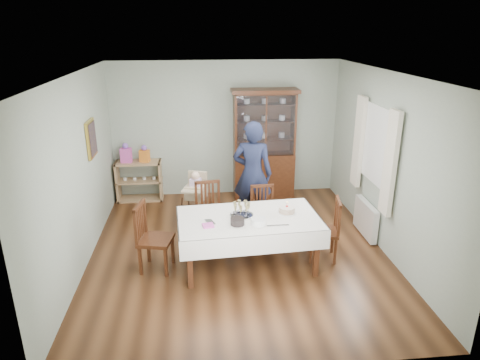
{
  "coord_description": "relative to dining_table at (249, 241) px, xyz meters",
  "views": [
    {
      "loc": [
        -0.58,
        -5.89,
        3.31
      ],
      "look_at": [
        0.05,
        0.2,
        1.1
      ],
      "focal_mm": 32.0,
      "sensor_mm": 36.0,
      "label": 1
    }
  ],
  "objects": [
    {
      "name": "cake_knife",
      "position": [
        0.36,
        -0.31,
        0.38
      ],
      "size": [
        0.31,
        0.03,
        0.01
      ],
      "primitive_type": "cube",
      "rotation": [
        0.0,
        0.0,
        -0.01
      ],
      "color": "silver",
      "rests_on": "dining_table"
    },
    {
      "name": "china_cabinet",
      "position": [
        0.64,
        2.69,
        0.74
      ],
      "size": [
        1.3,
        0.48,
        2.18
      ],
      "color": "#4B2512",
      "rests_on": "floor"
    },
    {
      "name": "dining_table",
      "position": [
        0.0,
        0.0,
        0.0
      ],
      "size": [
        2.07,
        1.27,
        0.76
      ],
      "rotation": [
        0.0,
        0.0,
        0.06
      ],
      "color": "#4B2512",
      "rests_on": "floor"
    },
    {
      "name": "chair_far_right",
      "position": [
        0.34,
        0.76,
        -0.12
      ],
      "size": [
        0.42,
        0.42,
        0.89
      ],
      "rotation": [
        0.0,
        0.0,
        0.05
      ],
      "color": "#4B2512",
      "rests_on": "floor"
    },
    {
      "name": "floor",
      "position": [
        -0.11,
        0.44,
        -0.38
      ],
      "size": [
        5.0,
        5.0,
        0.0
      ],
      "primitive_type": "plane",
      "color": "#593319",
      "rests_on": "ground"
    },
    {
      "name": "chair_end_right",
      "position": [
        1.14,
        0.08,
        -0.1
      ],
      "size": [
        0.5,
        0.5,
        0.94
      ],
      "rotation": [
        0.0,
        0.0,
        -1.76
      ],
      "color": "#4B2512",
      "rests_on": "floor"
    },
    {
      "name": "chair_far_left",
      "position": [
        -0.53,
        0.85,
        -0.1
      ],
      "size": [
        0.48,
        0.48,
        0.96
      ],
      "rotation": [
        0.0,
        0.0,
        0.13
      ],
      "color": "#4B2512",
      "rests_on": "floor"
    },
    {
      "name": "high_chair",
      "position": [
        -0.74,
        1.38,
        0.01
      ],
      "size": [
        0.56,
        0.56,
        1.0
      ],
      "rotation": [
        0.0,
        0.0,
        -0.32
      ],
      "color": "black",
      "rests_on": "floor"
    },
    {
      "name": "curtain_right",
      "position": [
        2.05,
        1.36,
        1.07
      ],
      "size": [
        0.07,
        0.3,
        1.55
      ],
      "primitive_type": "cube",
      "color": "silver",
      "rests_on": "room_shell"
    },
    {
      "name": "gift_bag_orange",
      "position": [
        -1.72,
        2.7,
        0.56
      ],
      "size": [
        0.21,
        0.17,
        0.34
      ],
      "color": "orange",
      "rests_on": "sideboard"
    },
    {
      "name": "radiator",
      "position": [
        2.05,
        0.74,
        -0.08
      ],
      "size": [
        0.1,
        0.8,
        0.55
      ],
      "primitive_type": "cube",
      "color": "white",
      "rests_on": "floor"
    },
    {
      "name": "chair_end_left",
      "position": [
        -1.34,
        0.03,
        -0.09
      ],
      "size": [
        0.53,
        0.53,
        1.0
      ],
      "rotation": [
        0.0,
        0.0,
        1.35
      ],
      "color": "#4B2512",
      "rests_on": "floor"
    },
    {
      "name": "birthday_cake",
      "position": [
        0.56,
        0.09,
        0.42
      ],
      "size": [
        0.27,
        0.27,
        0.18
      ],
      "color": "white",
      "rests_on": "dining_table"
    },
    {
      "name": "sideboard",
      "position": [
        -1.86,
        2.72,
        0.02
      ],
      "size": [
        0.9,
        0.38,
        0.8
      ],
      "color": "tan",
      "rests_on": "floor"
    },
    {
      "name": "curtain_left",
      "position": [
        2.05,
        0.12,
        1.07
      ],
      "size": [
        0.07,
        0.3,
        1.55
      ],
      "primitive_type": "cube",
      "color": "silver",
      "rests_on": "room_shell"
    },
    {
      "name": "gift_bag_pink",
      "position": [
        -2.07,
        2.7,
        0.59
      ],
      "size": [
        0.22,
        0.15,
        0.39
      ],
      "color": "#DA50B1",
      "rests_on": "sideboard"
    },
    {
      "name": "napkin_stack",
      "position": [
        -0.58,
        -0.22,
        0.39
      ],
      "size": [
        0.17,
        0.17,
        0.02
      ],
      "primitive_type": "cube",
      "rotation": [
        0.0,
        0.0,
        0.16
      ],
      "color": "#DA50B1",
      "rests_on": "dining_table"
    },
    {
      "name": "champagne_tray",
      "position": [
        -0.1,
        0.06,
        0.44
      ],
      "size": [
        0.34,
        0.34,
        0.2
      ],
      "color": "silver",
      "rests_on": "dining_table"
    },
    {
      "name": "room_shell",
      "position": [
        -0.11,
        0.97,
        1.32
      ],
      "size": [
        5.0,
        5.0,
        5.0
      ],
      "color": "#9EAA99",
      "rests_on": "floor"
    },
    {
      "name": "woman",
      "position": [
        0.23,
        1.38,
        0.54
      ],
      "size": [
        0.75,
        0.57,
        1.85
      ],
      "primitive_type": "imported",
      "rotation": [
        0.0,
        0.0,
        2.93
      ],
      "color": "black",
      "rests_on": "floor"
    },
    {
      "name": "plate_stack_dark",
      "position": [
        -0.18,
        -0.21,
        0.42
      ],
      "size": [
        0.24,
        0.24,
        0.09
      ],
      "primitive_type": "cylinder",
      "rotation": [
        0.0,
        0.0,
        -0.29
      ],
      "color": "black",
      "rests_on": "dining_table"
    },
    {
      "name": "picture_frame",
      "position": [
        -2.33,
        1.24,
        1.27
      ],
      "size": [
        0.04,
        0.48,
        0.58
      ],
      "primitive_type": "cube",
      "color": "gold",
      "rests_on": "room_shell"
    },
    {
      "name": "cutlery",
      "position": [
        -0.59,
        -0.1,
        0.38
      ],
      "size": [
        0.18,
        0.21,
        0.01
      ],
      "primitive_type": null,
      "rotation": [
        0.0,
        0.0,
        0.34
      ],
      "color": "silver",
      "rests_on": "dining_table"
    },
    {
      "name": "window",
      "position": [
        2.11,
        0.74,
        1.17
      ],
      "size": [
        0.04,
        1.02,
        1.22
      ],
      "primitive_type": "cube",
      "color": "white",
      "rests_on": "room_shell"
    },
    {
      "name": "plate_stack_white",
      "position": [
        0.1,
        -0.24,
        0.42
      ],
      "size": [
        0.21,
        0.21,
        0.09
      ],
      "primitive_type": "cylinder",
      "rotation": [
        0.0,
        0.0,
        -0.02
      ],
      "color": "white",
      "rests_on": "dining_table"
    }
  ]
}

